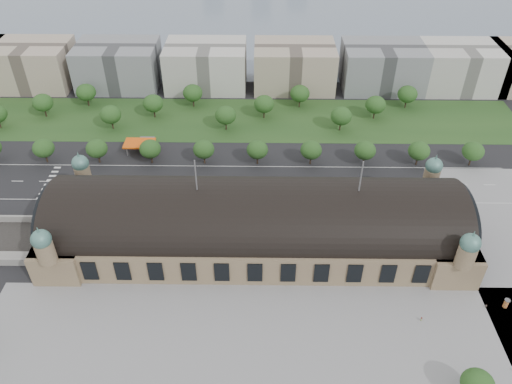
{
  "coord_description": "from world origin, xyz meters",
  "views": [
    {
      "loc": [
        1.83,
        -134.27,
        128.8
      ],
      "look_at": [
        -0.09,
        13.7,
        14.0
      ],
      "focal_mm": 35.0,
      "sensor_mm": 36.0,
      "label": 1
    }
  ],
  "objects_px": {
    "parked_car_3": "(102,202)",
    "bus_mid": "(304,197)",
    "traffic_car_3": "(167,181)",
    "traffic_car_6": "(408,187)",
    "pedestrian_0": "(421,319)",
    "pedestrian_2": "(486,306)",
    "petrol_station": "(144,143)",
    "parked_car_5": "(212,200)",
    "traffic_car_4": "(308,186)",
    "parked_car_6": "(212,207)",
    "traffic_car_2": "(88,183)",
    "parked_car_2": "(148,200)",
    "traffic_car_1": "(85,175)",
    "parked_car_0": "(94,205)",
    "bus_east": "(294,196)",
    "bus_west": "(199,193)",
    "parked_car_4": "(195,206)",
    "traffic_car_5": "(332,181)",
    "parked_car_1": "(80,202)",
    "advertising_column": "(506,303)"
  },
  "relations": [
    {
      "from": "traffic_car_3",
      "to": "traffic_car_2",
      "type": "bearing_deg",
      "value": 94.69
    },
    {
      "from": "pedestrian_2",
      "to": "traffic_car_2",
      "type": "bearing_deg",
      "value": 17.79
    },
    {
      "from": "parked_car_3",
      "to": "bus_mid",
      "type": "xyz_separation_m",
      "value": [
        82.65,
        3.81,
        0.76
      ]
    },
    {
      "from": "parked_car_0",
      "to": "bus_mid",
      "type": "distance_m",
      "value": 85.67
    },
    {
      "from": "traffic_car_6",
      "to": "pedestrian_2",
      "type": "xyz_separation_m",
      "value": [
        10.64,
        -63.62,
        0.01
      ]
    },
    {
      "from": "traffic_car_3",
      "to": "parked_car_0",
      "type": "height_order",
      "value": "parked_car_0"
    },
    {
      "from": "petrol_station",
      "to": "traffic_car_4",
      "type": "height_order",
      "value": "petrol_station"
    },
    {
      "from": "parked_car_5",
      "to": "advertising_column",
      "type": "bearing_deg",
      "value": 38.37
    },
    {
      "from": "traffic_car_1",
      "to": "traffic_car_6",
      "type": "bearing_deg",
      "value": -90.31
    },
    {
      "from": "traffic_car_2",
      "to": "parked_car_2",
      "type": "distance_m",
      "value": 30.04
    },
    {
      "from": "traffic_car_2",
      "to": "bus_mid",
      "type": "height_order",
      "value": "bus_mid"
    },
    {
      "from": "traffic_car_5",
      "to": "bus_west",
      "type": "height_order",
      "value": "bus_west"
    },
    {
      "from": "parked_car_0",
      "to": "parked_car_6",
      "type": "relative_size",
      "value": 0.97
    },
    {
      "from": "parked_car_1",
      "to": "parked_car_5",
      "type": "xyz_separation_m",
      "value": [
        54.18,
        1.65,
        0.08
      ]
    },
    {
      "from": "parked_car_3",
      "to": "pedestrian_0",
      "type": "relative_size",
      "value": 2.63
    },
    {
      "from": "traffic_car_1",
      "to": "parked_car_4",
      "type": "relative_size",
      "value": 0.8
    },
    {
      "from": "traffic_car_6",
      "to": "parked_car_1",
      "type": "height_order",
      "value": "traffic_car_6"
    },
    {
      "from": "traffic_car_4",
      "to": "parked_car_3",
      "type": "bearing_deg",
      "value": -88.04
    },
    {
      "from": "parked_car_0",
      "to": "bus_west",
      "type": "height_order",
      "value": "bus_west"
    },
    {
      "from": "parked_car_3",
      "to": "parked_car_4",
      "type": "distance_m",
      "value": 38.41
    },
    {
      "from": "traffic_car_6",
      "to": "bus_east",
      "type": "xyz_separation_m",
      "value": [
        -48.83,
        -8.19,
        0.99
      ]
    },
    {
      "from": "traffic_car_4",
      "to": "parked_car_2",
      "type": "bearing_deg",
      "value": -87.39
    },
    {
      "from": "petrol_station",
      "to": "parked_car_0",
      "type": "distance_m",
      "value": 45.93
    },
    {
      "from": "traffic_car_2",
      "to": "traffic_car_3",
      "type": "xyz_separation_m",
      "value": [
        34.02,
        1.89,
        -0.04
      ]
    },
    {
      "from": "traffic_car_1",
      "to": "parked_car_5",
      "type": "height_order",
      "value": "parked_car_5"
    },
    {
      "from": "parked_car_2",
      "to": "parked_car_1",
      "type": "bearing_deg",
      "value": -112.77
    },
    {
      "from": "traffic_car_2",
      "to": "bus_mid",
      "type": "relative_size",
      "value": 0.52
    },
    {
      "from": "traffic_car_3",
      "to": "traffic_car_6",
      "type": "relative_size",
      "value": 0.86
    },
    {
      "from": "parked_car_5",
      "to": "pedestrian_2",
      "type": "height_order",
      "value": "pedestrian_2"
    },
    {
      "from": "pedestrian_0",
      "to": "pedestrian_2",
      "type": "relative_size",
      "value": 0.99
    },
    {
      "from": "parked_car_2",
      "to": "parked_car_5",
      "type": "distance_m",
      "value": 26.51
    },
    {
      "from": "traffic_car_2",
      "to": "parked_car_0",
      "type": "relative_size",
      "value": 1.12
    },
    {
      "from": "traffic_car_4",
      "to": "parked_car_6",
      "type": "relative_size",
      "value": 0.87
    },
    {
      "from": "traffic_car_5",
      "to": "parked_car_2",
      "type": "distance_m",
      "value": 78.43
    },
    {
      "from": "pedestrian_0",
      "to": "parked_car_2",
      "type": "bearing_deg",
      "value": 144.35
    },
    {
      "from": "traffic_car_5",
      "to": "bus_east",
      "type": "relative_size",
      "value": 0.34
    },
    {
      "from": "parked_car_5",
      "to": "advertising_column",
      "type": "relative_size",
      "value": 1.5
    },
    {
      "from": "traffic_car_2",
      "to": "parked_car_5",
      "type": "relative_size",
      "value": 1.06
    },
    {
      "from": "traffic_car_3",
      "to": "pedestrian_2",
      "type": "height_order",
      "value": "pedestrian_2"
    },
    {
      "from": "pedestrian_0",
      "to": "parked_car_0",
      "type": "bearing_deg",
      "value": 150.69
    },
    {
      "from": "petrol_station",
      "to": "parked_car_3",
      "type": "relative_size",
      "value": 3.35
    },
    {
      "from": "parked_car_1",
      "to": "parked_car_2",
      "type": "xyz_separation_m",
      "value": [
        27.66,
        1.65,
        0.07
      ]
    },
    {
      "from": "parked_car_6",
      "to": "bus_west",
      "type": "distance_m",
      "value": 10.09
    },
    {
      "from": "traffic_car_3",
      "to": "parked_car_2",
      "type": "xyz_separation_m",
      "value": [
        -6.02,
        -12.8,
        -0.01
      ]
    },
    {
      "from": "parked_car_3",
      "to": "bus_mid",
      "type": "distance_m",
      "value": 82.74
    },
    {
      "from": "parked_car_5",
      "to": "traffic_car_5",
      "type": "bearing_deg",
      "value": 81.73
    },
    {
      "from": "traffic_car_1",
      "to": "parked_car_0",
      "type": "xyz_separation_m",
      "value": [
        9.85,
        -21.11,
        0.15
      ]
    },
    {
      "from": "traffic_car_5",
      "to": "parked_car_3",
      "type": "xyz_separation_m",
      "value": [
        -95.66,
        -15.62,
        -0.01
      ]
    },
    {
      "from": "petrol_station",
      "to": "bus_west",
      "type": "relative_size",
      "value": 1.28
    },
    {
      "from": "parked_car_0",
      "to": "pedestrian_0",
      "type": "relative_size",
      "value": 3.06
    }
  ]
}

